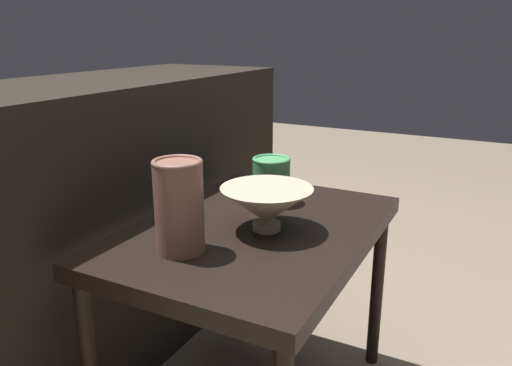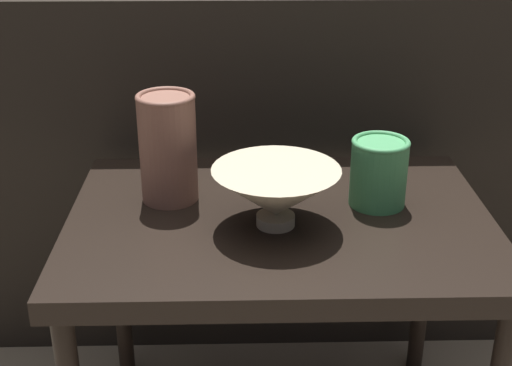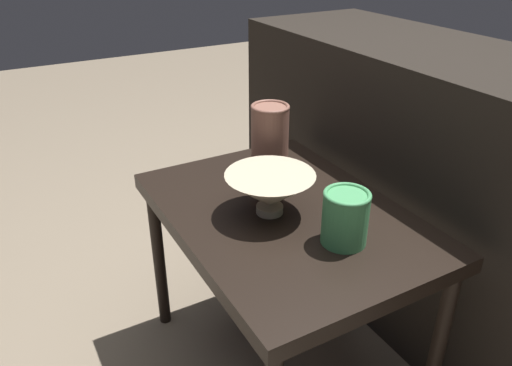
# 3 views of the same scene
# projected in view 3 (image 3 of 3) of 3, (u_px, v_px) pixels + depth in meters

# --- Properties ---
(ground_plane) EXTENTS (8.00, 8.00, 0.00)m
(ground_plane) POSITION_uv_depth(u_px,v_px,m) (280.00, 363.00, 1.48)
(ground_plane) COLOR #7F705B
(table) EXTENTS (0.75, 0.54, 0.53)m
(table) POSITION_uv_depth(u_px,v_px,m) (284.00, 229.00, 1.26)
(table) COLOR black
(table) RESTS_ON ground_plane
(couch_backdrop) EXTENTS (1.60, 0.50, 0.85)m
(couch_backdrop) POSITION_uv_depth(u_px,v_px,m) (443.00, 193.00, 1.54)
(couch_backdrop) COLOR black
(couch_backdrop) RESTS_ON ground_plane
(bowl) EXTENTS (0.22, 0.22, 0.10)m
(bowl) POSITION_uv_depth(u_px,v_px,m) (270.00, 191.00, 1.20)
(bowl) COLOR #C1B293
(bowl) RESTS_ON table
(vase_textured_left) EXTENTS (0.11, 0.11, 0.20)m
(vase_textured_left) POSITION_uv_depth(u_px,v_px,m) (270.00, 139.00, 1.38)
(vase_textured_left) COLOR brown
(vase_textured_left) RESTS_ON table
(vase_colorful_right) EXTENTS (0.10, 0.10, 0.13)m
(vase_colorful_right) POSITION_uv_depth(u_px,v_px,m) (345.00, 217.00, 1.09)
(vase_colorful_right) COLOR #47995B
(vase_colorful_right) RESTS_ON table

